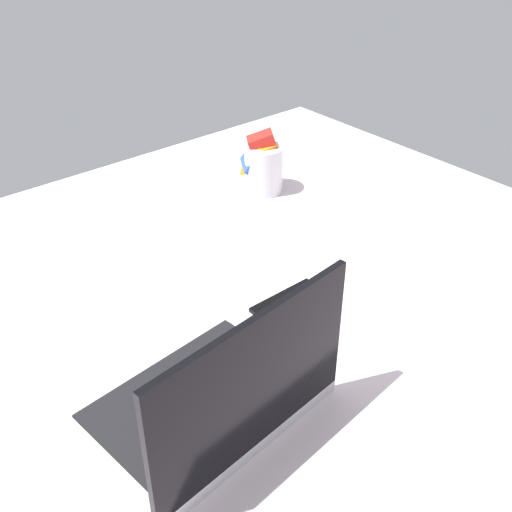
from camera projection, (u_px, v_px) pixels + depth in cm
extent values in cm
cube|color=silver|center=(198.00, 380.00, 106.48)|extent=(180.00, 140.00, 18.00)
cube|color=#B7BABC|center=(200.00, 404.00, 88.49)|extent=(35.13, 26.17, 2.00)
cube|color=black|center=(192.00, 393.00, 88.71)|extent=(30.55, 19.80, 0.40)
cube|color=black|center=(254.00, 385.00, 75.76)|extent=(32.94, 4.28, 21.00)
cylinder|color=silver|center=(264.00, 169.00, 143.78)|extent=(9.00, 9.00, 11.00)
cube|color=#268C33|center=(267.00, 176.00, 146.19)|extent=(6.36, 6.66, 4.23)
cube|color=orange|center=(255.00, 170.00, 144.92)|extent=(6.57, 6.68, 5.57)
cube|color=blue|center=(257.00, 164.00, 143.47)|extent=(8.54, 7.82, 7.36)
cube|color=yellow|center=(262.00, 158.00, 142.36)|extent=(6.96, 5.77, 6.16)
cube|color=orange|center=(266.00, 149.00, 142.07)|extent=(5.83, 6.30, 5.99)
cube|color=red|center=(262.00, 143.00, 140.78)|extent=(8.01, 7.04, 5.93)
cube|color=black|center=(291.00, 303.00, 109.29)|extent=(14.04, 6.88, 0.80)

